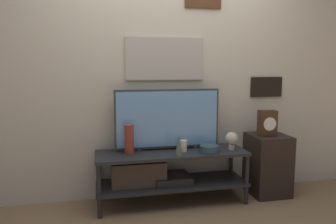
{
  "coord_description": "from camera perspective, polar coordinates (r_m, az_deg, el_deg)",
  "views": [
    {
      "loc": [
        -0.7,
        -2.78,
        1.35
      ],
      "look_at": [
        -0.04,
        0.27,
        0.92
      ],
      "focal_mm": 35.0,
      "sensor_mm": 36.0,
      "label": 1
    }
  ],
  "objects": [
    {
      "name": "candle_jar",
      "position": [
        3.24,
        2.67,
        -5.9
      ],
      "size": [
        0.08,
        0.08,
        0.11
      ],
      "color": "silver",
      "rests_on": "media_console"
    },
    {
      "name": "television",
      "position": [
        3.26,
        -0.06,
        -1.19
      ],
      "size": [
        1.06,
        0.05,
        0.61
      ],
      "color": "#333338",
      "rests_on": "media_console"
    },
    {
      "name": "media_console",
      "position": [
        3.27,
        -1.47,
        -10.29
      ],
      "size": [
        1.48,
        0.45,
        0.52
      ],
      "color": "#232326",
      "rests_on": "ground_plane"
    },
    {
      "name": "vase_tall_ceramic",
      "position": [
        3.13,
        -6.76,
        -4.8
      ],
      "size": [
        0.09,
        0.09,
        0.29
      ],
      "color": "brown",
      "rests_on": "media_console"
    },
    {
      "name": "vase_slim_bronze",
      "position": [
        3.08,
        1.91,
        -5.78
      ],
      "size": [
        0.07,
        0.07,
        0.2
      ],
      "color": "#4C5647",
      "rests_on": "media_console"
    },
    {
      "name": "side_table",
      "position": [
        3.68,
        16.94,
        -8.71
      ],
      "size": [
        0.38,
        0.41,
        0.64
      ],
      "color": "black",
      "rests_on": "ground_plane"
    },
    {
      "name": "wall_back",
      "position": [
        3.4,
        -0.36,
        7.96
      ],
      "size": [
        6.4,
        0.08,
        2.7
      ],
      "color": "beige",
      "rests_on": "ground_plane"
    },
    {
      "name": "decorative_bust",
      "position": [
        3.35,
        11.02,
        -4.64
      ],
      "size": [
        0.13,
        0.13,
        0.18
      ],
      "color": "beige",
      "rests_on": "media_console"
    },
    {
      "name": "mantel_clock",
      "position": [
        3.53,
        16.91,
        -1.88
      ],
      "size": [
        0.18,
        0.11,
        0.27
      ],
      "color": "#422819",
      "rests_on": "side_table"
    },
    {
      "name": "ground_plane",
      "position": [
        3.17,
        1.79,
        -17.31
      ],
      "size": [
        12.0,
        12.0,
        0.0
      ],
      "primitive_type": "plane",
      "color": "#846647"
    },
    {
      "name": "vase_wide_bowl",
      "position": [
        3.23,
        7.22,
        -6.38
      ],
      "size": [
        0.19,
        0.19,
        0.07
      ],
      "color": "#2D4251",
      "rests_on": "media_console"
    }
  ]
}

